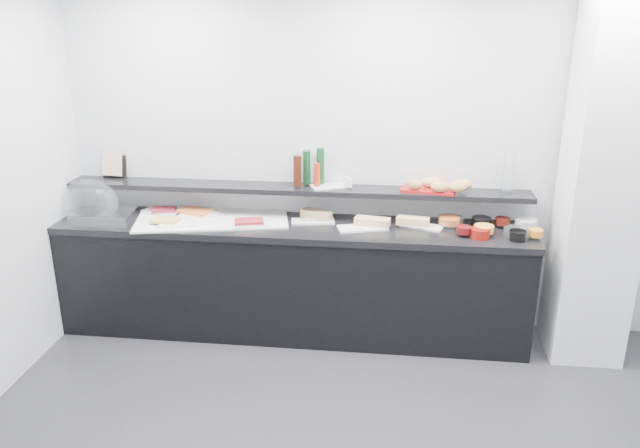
# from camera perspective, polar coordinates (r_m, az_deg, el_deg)

# --- Properties ---
(back_wall) EXTENTS (5.00, 0.02, 2.70)m
(back_wall) POSITION_cam_1_polar(r_m,az_deg,el_deg) (4.85, 6.10, 5.84)
(back_wall) COLOR silver
(back_wall) RESTS_ON ground
(column) EXTENTS (0.50, 0.50, 2.70)m
(column) POSITION_cam_1_polar(r_m,az_deg,el_deg) (4.73, 24.51, 3.87)
(column) COLOR white
(column) RESTS_ON ground
(buffet_cabinet) EXTENTS (3.60, 0.60, 0.85)m
(buffet_cabinet) POSITION_cam_1_polar(r_m,az_deg,el_deg) (4.92, -2.56, -5.25)
(buffet_cabinet) COLOR black
(buffet_cabinet) RESTS_ON ground
(counter_top) EXTENTS (3.62, 0.62, 0.05)m
(counter_top) POSITION_cam_1_polar(r_m,az_deg,el_deg) (4.75, -2.64, -0.31)
(counter_top) COLOR black
(counter_top) RESTS_ON buffet_cabinet
(wall_shelf) EXTENTS (3.60, 0.25, 0.04)m
(wall_shelf) POSITION_cam_1_polar(r_m,az_deg,el_deg) (4.84, -2.35, 3.22)
(wall_shelf) COLOR black
(wall_shelf) RESTS_ON back_wall
(cloche_base) EXTENTS (0.48, 0.34, 0.04)m
(cloche_base) POSITION_cam_1_polar(r_m,az_deg,el_deg) (5.22, -19.14, 0.94)
(cloche_base) COLOR silver
(cloche_base) RESTS_ON counter_top
(cloche_dome) EXTENTS (0.49, 0.35, 0.34)m
(cloche_dome) POSITION_cam_1_polar(r_m,az_deg,el_deg) (5.22, -20.29, 2.01)
(cloche_dome) COLOR white
(cloche_dome) RESTS_ON cloche_base
(linen_runner) EXTENTS (1.25, 0.78, 0.01)m
(linen_runner) POSITION_cam_1_polar(r_m,az_deg,el_deg) (4.91, -9.80, 0.47)
(linen_runner) COLOR silver
(linen_runner) RESTS_ON counter_top
(platter_meat_a) EXTENTS (0.39, 0.31, 0.01)m
(platter_meat_a) POSITION_cam_1_polar(r_m,az_deg,el_deg) (5.15, -13.84, 1.23)
(platter_meat_a) COLOR silver
(platter_meat_a) RESTS_ON linen_runner
(food_meat_a) EXTENTS (0.21, 0.15, 0.02)m
(food_meat_a) POSITION_cam_1_polar(r_m,az_deg,el_deg) (5.11, -14.09, 1.29)
(food_meat_a) COLOR maroon
(food_meat_a) RESTS_ON platter_meat_a
(platter_salmon) EXTENTS (0.35, 0.26, 0.01)m
(platter_salmon) POSITION_cam_1_polar(r_m,az_deg,el_deg) (5.01, -11.05, 0.95)
(platter_salmon) COLOR white
(platter_salmon) RESTS_ON linen_runner
(food_salmon) EXTENTS (0.28, 0.22, 0.02)m
(food_salmon) POSITION_cam_1_polar(r_m,az_deg,el_deg) (5.01, -11.38, 1.16)
(food_salmon) COLOR orange
(food_salmon) RESTS_ON platter_salmon
(platter_cheese) EXTENTS (0.34, 0.27, 0.01)m
(platter_cheese) POSITION_cam_1_polar(r_m,az_deg,el_deg) (4.82, -12.77, 0.09)
(platter_cheese) COLOR white
(platter_cheese) RESTS_ON linen_runner
(food_cheese) EXTENTS (0.22, 0.15, 0.02)m
(food_cheese) POSITION_cam_1_polar(r_m,az_deg,el_deg) (4.85, -13.98, 0.36)
(food_cheese) COLOR gold
(food_cheese) RESTS_ON platter_cheese
(platter_meat_b) EXTENTS (0.31, 0.25, 0.01)m
(platter_meat_b) POSITION_cam_1_polar(r_m,az_deg,el_deg) (4.73, -6.21, 0.08)
(platter_meat_b) COLOR white
(platter_meat_b) RESTS_ON linen_runner
(food_meat_b) EXTENTS (0.24, 0.19, 0.02)m
(food_meat_b) POSITION_cam_1_polar(r_m,az_deg,el_deg) (4.71, -6.52, 0.25)
(food_meat_b) COLOR maroon
(food_meat_b) RESTS_ON platter_meat_b
(sandwich_plate_left) EXTENTS (0.35, 0.19, 0.01)m
(sandwich_plate_left) POSITION_cam_1_polar(r_m,az_deg,el_deg) (4.78, -0.65, 0.25)
(sandwich_plate_left) COLOR silver
(sandwich_plate_left) RESTS_ON counter_top
(sandwich_food_left) EXTENTS (0.26, 0.18, 0.06)m
(sandwich_food_left) POSITION_cam_1_polar(r_m,az_deg,el_deg) (4.83, -0.34, 0.92)
(sandwich_food_left) COLOR tan
(sandwich_food_left) RESTS_ON sandwich_plate_left
(tongs_left) EXTENTS (0.16, 0.02, 0.01)m
(tongs_left) POSITION_cam_1_polar(r_m,az_deg,el_deg) (4.77, -0.74, 0.32)
(tongs_left) COLOR silver
(tongs_left) RESTS_ON sandwich_plate_left
(sandwich_plate_mid) EXTENTS (0.40, 0.26, 0.01)m
(sandwich_plate_mid) POSITION_cam_1_polar(r_m,az_deg,el_deg) (4.65, 3.91, -0.36)
(sandwich_plate_mid) COLOR white
(sandwich_plate_mid) RESTS_ON counter_top
(sandwich_food_mid) EXTENTS (0.27, 0.14, 0.06)m
(sandwich_food_mid) POSITION_cam_1_polar(r_m,az_deg,el_deg) (4.68, 4.80, 0.21)
(sandwich_food_mid) COLOR tan
(sandwich_food_mid) RESTS_ON sandwich_plate_mid
(tongs_mid) EXTENTS (0.15, 0.06, 0.01)m
(tongs_mid) POSITION_cam_1_polar(r_m,az_deg,el_deg) (4.58, 3.01, -0.51)
(tongs_mid) COLOR silver
(tongs_mid) RESTS_ON sandwich_plate_mid
(sandwich_plate_right) EXTENTS (0.34, 0.23, 0.01)m
(sandwich_plate_right) POSITION_cam_1_polar(r_m,az_deg,el_deg) (4.74, 9.29, -0.19)
(sandwich_plate_right) COLOR white
(sandwich_plate_right) RESTS_ON counter_top
(sandwich_food_right) EXTENTS (0.25, 0.14, 0.06)m
(sandwich_food_right) POSITION_cam_1_polar(r_m,az_deg,el_deg) (4.72, 8.48, 0.25)
(sandwich_food_right) COLOR #DDC474
(sandwich_food_right) RESTS_ON sandwich_plate_right
(tongs_right) EXTENTS (0.16, 0.04, 0.01)m
(tongs_right) POSITION_cam_1_polar(r_m,az_deg,el_deg) (4.67, 8.88, -0.31)
(tongs_right) COLOR silver
(tongs_right) RESTS_ON sandwich_plate_right
(bowl_glass_fruit) EXTENTS (0.25, 0.25, 0.07)m
(bowl_glass_fruit) POSITION_cam_1_polar(r_m,az_deg,el_deg) (4.80, 11.84, 0.22)
(bowl_glass_fruit) COLOR silver
(bowl_glass_fruit) RESTS_ON counter_top
(fill_glass_fruit) EXTENTS (0.19, 0.19, 0.05)m
(fill_glass_fruit) POSITION_cam_1_polar(r_m,az_deg,el_deg) (4.78, 11.76, 0.31)
(fill_glass_fruit) COLOR orange
(fill_glass_fruit) RESTS_ON bowl_glass_fruit
(bowl_black_jam) EXTENTS (0.18, 0.18, 0.07)m
(bowl_black_jam) POSITION_cam_1_polar(r_m,az_deg,el_deg) (4.84, 14.53, 0.18)
(bowl_black_jam) COLOR black
(bowl_black_jam) RESTS_ON counter_top
(fill_black_jam) EXTENTS (0.14, 0.14, 0.05)m
(fill_black_jam) POSITION_cam_1_polar(r_m,az_deg,el_deg) (4.86, 16.35, 0.26)
(fill_black_jam) COLOR #4F130B
(fill_black_jam) RESTS_ON bowl_black_jam
(bowl_glass_cream) EXTENTS (0.19, 0.19, 0.07)m
(bowl_glass_cream) POSITION_cam_1_polar(r_m,az_deg,el_deg) (4.85, 18.43, -0.15)
(bowl_glass_cream) COLOR white
(bowl_glass_cream) RESTS_ON counter_top
(fill_glass_cream) EXTENTS (0.19, 0.19, 0.05)m
(fill_glass_cream) POSITION_cam_1_polar(r_m,az_deg,el_deg) (4.89, 18.29, 0.14)
(fill_glass_cream) COLOR silver
(fill_glass_cream) RESTS_ON bowl_glass_cream
(bowl_red_jam) EXTENTS (0.18, 0.18, 0.07)m
(bowl_red_jam) POSITION_cam_1_polar(r_m,az_deg,el_deg) (4.60, 14.43, -0.82)
(bowl_red_jam) COLOR maroon
(bowl_red_jam) RESTS_ON counter_top
(fill_red_jam) EXTENTS (0.12, 0.12, 0.05)m
(fill_red_jam) POSITION_cam_1_polar(r_m,az_deg,el_deg) (4.60, 13.02, -0.53)
(fill_red_jam) COLOR #510B0D
(fill_red_jam) RESTS_ON bowl_red_jam
(bowl_glass_salmon) EXTENTS (0.20, 0.20, 0.07)m
(bowl_glass_salmon) POSITION_cam_1_polar(r_m,az_deg,el_deg) (4.67, 17.51, -0.80)
(bowl_glass_salmon) COLOR white
(bowl_glass_salmon) RESTS_ON counter_top
(fill_glass_salmon) EXTENTS (0.18, 0.18, 0.05)m
(fill_glass_salmon) POSITION_cam_1_polar(r_m,az_deg,el_deg) (4.66, 14.76, -0.42)
(fill_glass_salmon) COLOR #F2963B
(fill_glass_salmon) RESTS_ON bowl_glass_salmon
(bowl_black_fruit) EXTENTS (0.15, 0.15, 0.07)m
(bowl_black_fruit) POSITION_cam_1_polar(r_m,az_deg,el_deg) (4.63, 17.59, -1.00)
(bowl_black_fruit) COLOR black
(bowl_black_fruit) RESTS_ON counter_top
(fill_black_fruit) EXTENTS (0.10, 0.10, 0.05)m
(fill_black_fruit) POSITION_cam_1_polar(r_m,az_deg,el_deg) (4.69, 19.13, -0.76)
(fill_black_fruit) COLOR orange
(fill_black_fruit) RESTS_ON bowl_black_fruit
(framed_print) EXTENTS (0.20, 0.08, 0.26)m
(framed_print) POSITION_cam_1_polar(r_m,az_deg,el_deg) (5.36, -18.26, 5.51)
(framed_print) COLOR black
(framed_print) RESTS_ON wall_shelf
(print_art) EXTENTS (0.18, 0.07, 0.22)m
(print_art) POSITION_cam_1_polar(r_m,az_deg,el_deg) (5.32, -18.49, 5.40)
(print_art) COLOR tan
(print_art) RESTS_ON framed_print
(condiment_tray) EXTENTS (0.31, 0.26, 0.01)m
(condiment_tray) POSITION_cam_1_polar(r_m,az_deg,el_deg) (4.82, 0.79, 3.48)
(condiment_tray) COLOR white
(condiment_tray) RESTS_ON wall_shelf
(bottle_green_a) EXTENTS (0.08, 0.08, 0.26)m
(bottle_green_a) POSITION_cam_1_polar(r_m,az_deg,el_deg) (4.84, -1.23, 5.21)
(bottle_green_a) COLOR #103B17
(bottle_green_a) RESTS_ON condiment_tray
(bottle_brown) EXTENTS (0.06, 0.06, 0.24)m
(bottle_brown) POSITION_cam_1_polar(r_m,az_deg,el_deg) (4.77, -2.08, 4.88)
(bottle_brown) COLOR #3A140A
(bottle_brown) RESTS_ON condiment_tray
(bottle_green_b) EXTENTS (0.07, 0.07, 0.28)m
(bottle_green_b) POSITION_cam_1_polar(r_m,az_deg,el_deg) (4.83, 0.04, 5.31)
(bottle_green_b) COLOR #113E1C
(bottle_green_b) RESTS_ON condiment_tray
(bottle_hot) EXTENTS (0.06, 0.06, 0.18)m
(bottle_hot) POSITION_cam_1_polar(r_m,az_deg,el_deg) (4.77, -0.27, 4.51)
(bottle_hot) COLOR #B8290D
(bottle_hot) RESTS_ON condiment_tray
(shaker_salt) EXTENTS (0.04, 0.04, 0.07)m
(shaker_salt) POSITION_cam_1_polar(r_m,az_deg,el_deg) (4.80, 2.39, 3.92)
(shaker_salt) COLOR silver
(shaker_salt) RESTS_ON condiment_tray
(shaker_pepper) EXTENTS (0.04, 0.04, 0.07)m
(shaker_pepper) POSITION_cam_1_polar(r_m,az_deg,el_deg) (4.76, 2.76, 3.78)
(shaker_pepper) COLOR white
(shaker_pepper) RESTS_ON condiment_tray
(bread_tray) EXTENTS (0.45, 0.35, 0.02)m
(bread_tray) POSITION_cam_1_polar(r_m,az_deg,el_deg) (4.82, 9.95, 3.24)
(bread_tray) COLOR #AC1212
(bread_tray) RESTS_ON wall_shelf
(bread_roll_nw) EXTENTS (0.16, 0.12, 0.08)m
(bread_roll_nw) POSITION_cam_1_polar(r_m,az_deg,el_deg) (4.81, 10.45, 3.82)
(bread_roll_nw) COLOR #D28750
(bread_roll_nw) RESTS_ON bread_tray
(bread_roll_sw) EXTENTS (0.14, 0.11, 0.08)m
(bread_roll_sw) POSITION_cam_1_polar(r_m,az_deg,el_deg) (4.72, 8.65, 3.61)
(bread_roll_sw) COLOR #B47445
(bread_roll_sw) RESTS_ON bread_tray
(bread_roll_s) EXTENTS (0.14, 0.09, 0.08)m
(bread_roll_s) POSITION_cam_1_polar(r_m,az_deg,el_deg) (4.69, 10.92, 3.38)
(bread_roll_s) COLOR tan
(bread_roll_s) RESTS_ON bread_tray
(bread_roll_se) EXTENTS (0.15, 0.11, 0.08)m
(bread_roll_se) POSITION_cam_1_polar(r_m,az_deg,el_deg) (4.71, 12.42, 3.35)
(bread_roll_se) COLOR #BB8F47
(bread_roll_se) RESTS_ON bread_tray
(bread_roll_midw) EXTENTS (0.16, 0.10, 0.08)m
(bread_roll_midw) POSITION_cam_1_polar(r_m,az_deg,el_deg) (4.80, 10.14, 3.79)
(bread_roll_midw) COLOR tan
(bread_roll_midw) RESTS_ON bread_tray
(bread_roll_mide) EXTENTS (0.14, 0.09, 0.08)m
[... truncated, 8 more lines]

